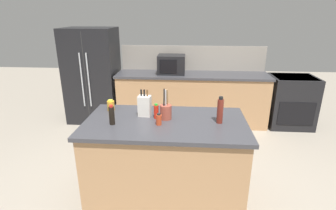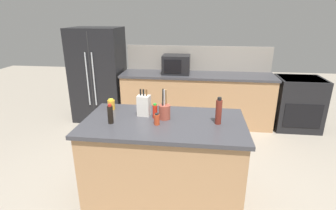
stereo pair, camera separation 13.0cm
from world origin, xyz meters
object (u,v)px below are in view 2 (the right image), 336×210
spice_jar_paprika (157,119)px  honey_jar (111,104)px  microwave (176,64)px  vinegar_bottle (219,111)px  utensil_crock (165,111)px  hot_sauce_bottle (155,111)px  range_oven (297,103)px  refrigerator (99,75)px  soy_sauce_bottle (110,114)px  knife_block (144,105)px

spice_jar_paprika → honey_jar: size_ratio=0.97×
spice_jar_paprika → microwave: bearing=90.6°
spice_jar_paprika → vinegar_bottle: bearing=9.4°
utensil_crock → hot_sauce_bottle: bearing=173.9°
vinegar_bottle → hot_sauce_bottle: bearing=174.0°
range_oven → vinegar_bottle: size_ratio=3.35×
microwave → hot_sauce_bottle: size_ratio=3.06×
spice_jar_paprika → honey_jar: honey_jar is taller
range_oven → microwave: microwave is taller
hot_sauce_bottle → honey_jar: size_ratio=1.29×
hot_sauce_bottle → vinegar_bottle: (0.64, -0.07, 0.05)m
honey_jar → hot_sauce_bottle: bearing=-20.2°
refrigerator → soy_sauce_bottle: bearing=-66.1°
refrigerator → knife_block: (1.33, -2.12, 0.19)m
refrigerator → soy_sauce_bottle: (1.05, -2.37, 0.17)m
soy_sauce_bottle → honey_jar: bearing=107.7°
hot_sauce_bottle → spice_jar_paprika: 0.17m
hot_sauce_bottle → microwave: bearing=89.4°
spice_jar_paprika → honey_jar: (-0.59, 0.37, 0.00)m
knife_block → hot_sauce_bottle: (0.13, -0.06, -0.04)m
refrigerator → hot_sauce_bottle: refrigerator is taller
knife_block → soy_sauce_bottle: knife_block is taller
refrigerator → hot_sauce_bottle: bearing=-56.1°
microwave → vinegar_bottle: bearing=-74.1°
knife_block → utensil_crock: utensil_crock is taller
utensil_crock → spice_jar_paprika: utensil_crock is taller
vinegar_bottle → soy_sauce_bottle: bearing=-173.5°
utensil_crock → spice_jar_paprika: bearing=-109.3°
refrigerator → knife_block: bearing=-57.8°
knife_block → spice_jar_paprika: bearing=-46.5°
hot_sauce_bottle → vinegar_bottle: size_ratio=0.57×
utensil_crock → soy_sauce_bottle: bearing=-160.9°
refrigerator → utensil_crock: bearing=-54.4°
refrigerator → knife_block: size_ratio=5.97×
knife_block → honey_jar: 0.44m
soy_sauce_bottle → spice_jar_paprika: bearing=2.7°
hot_sauce_bottle → refrigerator: bearing=123.9°
hot_sauce_bottle → soy_sauce_bottle: bearing=-155.5°
vinegar_bottle → knife_block: bearing=170.6°
microwave → knife_block: (-0.15, -2.07, -0.05)m
range_oven → utensil_crock: (-2.09, -2.14, 0.56)m
microwave → spice_jar_paprika: size_ratio=4.06×
utensil_crock → soy_sauce_bottle: (-0.52, -0.18, 0.01)m
range_oven → vinegar_bottle: 2.75m
range_oven → honey_jar: 3.38m
utensil_crock → vinegar_bottle: utensil_crock is taller
refrigerator → range_oven: 3.67m
utensil_crock → vinegar_bottle: 0.55m
spice_jar_paprika → soy_sauce_bottle: size_ratio=0.59×
vinegar_bottle → range_oven: bearing=54.9°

